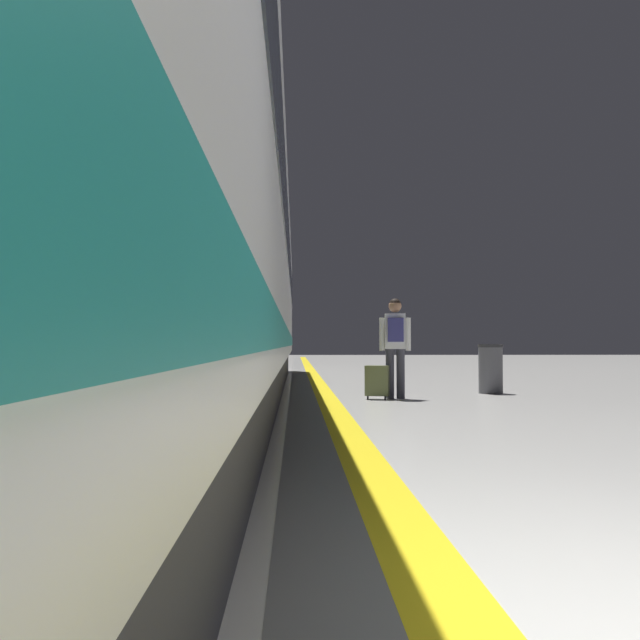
% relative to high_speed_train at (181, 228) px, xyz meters
% --- Properties ---
extents(safety_line_strip, '(0.36, 80.00, 0.01)m').
position_rel_high_speed_train_xyz_m(safety_line_strip, '(2.10, 1.90, -2.50)').
color(safety_line_strip, yellow).
rests_on(safety_line_strip, ground).
extents(tactile_edge_band, '(0.61, 80.00, 0.01)m').
position_rel_high_speed_train_xyz_m(tactile_edge_band, '(1.77, 1.90, -2.50)').
color(tactile_edge_band, slate).
rests_on(tactile_edge_band, ground).
extents(high_speed_train, '(2.94, 30.98, 4.97)m').
position_rel_high_speed_train_xyz_m(high_speed_train, '(0.00, 0.00, 0.00)').
color(high_speed_train, '#38383D').
rests_on(high_speed_train, ground).
extents(passenger_near, '(0.52, 0.34, 1.67)m').
position_rel_high_speed_train_xyz_m(passenger_near, '(3.23, 2.06, -1.51)').
color(passenger_near, '#383842').
rests_on(passenger_near, ground).
extents(suitcase_near, '(0.42, 0.32, 0.56)m').
position_rel_high_speed_train_xyz_m(suitcase_near, '(2.92, 1.95, -2.20)').
color(suitcase_near, '#596038').
rests_on(suitcase_near, ground).
extents(waste_bin, '(0.46, 0.46, 0.91)m').
position_rel_high_speed_train_xyz_m(waste_bin, '(5.18, 3.29, -2.05)').
color(waste_bin, '#4C4C51').
rests_on(waste_bin, ground).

